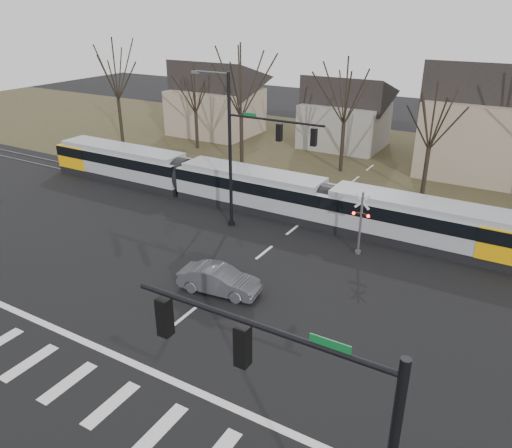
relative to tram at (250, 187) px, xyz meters
The scene contains 15 objects.
ground 16.73m from the tram, 73.91° to the right, with size 140.00×140.00×0.00m, color black.
grass_verge 16.73m from the tram, 73.91° to the left, with size 140.00×28.00×0.01m, color #38331E.
crosswalk 20.59m from the tram, 77.01° to the right, with size 27.00×2.60×0.01m.
stop_line 18.46m from the tram, 75.47° to the right, with size 28.00×0.35×0.01m, color silver.
lane_dashes 4.88m from the tram, ahead, with size 0.18×30.00×0.01m.
rail_pair 4.87m from the tram, ahead, with size 90.00×1.52×0.06m.
tram is the anchor object (origin of this frame).
sedan 12.18m from the tram, 66.74° to the right, with size 4.54×2.11×1.44m, color #424348.
signal_pole_near_right 26.72m from the tram, 56.20° to the right, with size 6.72×0.44×8.00m.
signal_pole_far 5.84m from the tram, 57.77° to the right, with size 9.28×0.44×10.20m.
rail_crossing_signal 10.14m from the tram, 18.44° to the right, with size 1.08×0.36×4.00m.
tree_row 12.47m from the tram, 56.52° to the left, with size 59.20×7.20×10.00m.
house_a 23.85m from the tram, 130.52° to the left, with size 9.72×8.64×8.60m.
house_b 20.15m from the tram, 91.10° to the left, with size 8.64×7.56×7.65m.
house_c 22.08m from the tram, 51.31° to the left, with size 10.80×8.64×10.10m.
Camera 1 is at (13.34, -13.80, 14.02)m, focal length 35.00 mm.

